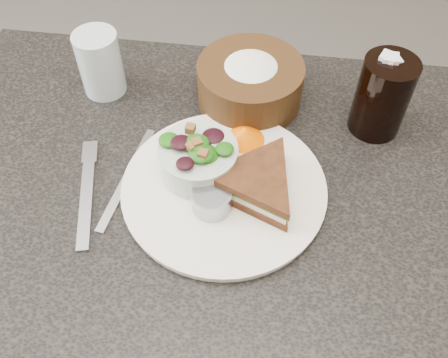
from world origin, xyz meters
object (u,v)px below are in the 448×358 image
dressing_ramekin (212,200)px  water_glass (100,63)px  dining_table (225,301)px  dinner_plate (224,189)px  cola_glass (383,93)px  sandwich (257,183)px  bread_basket (250,77)px  salad_bowl (198,156)px

dressing_ramekin → water_glass: bearing=133.7°
dining_table → dinner_plate: size_ratio=3.31×
cola_glass → water_glass: 0.47m
dining_table → water_glass: 0.54m
dinner_plate → sandwich: size_ratio=1.84×
dinner_plate → water_glass: 0.32m
sandwich → bread_basket: (-0.03, 0.21, 0.02)m
salad_bowl → cola_glass: size_ratio=0.82×
sandwich → dressing_ramekin: sandwich is taller
dining_table → cola_glass: bearing=38.0°
dining_table → salad_bowl: (-0.04, 0.03, 0.42)m
dining_table → salad_bowl: 0.43m
dining_table → dressing_ramekin: bearing=-113.2°
dressing_ramekin → bread_basket: (0.03, 0.24, 0.02)m
cola_glass → water_glass: cola_glass is taller
dining_table → water_glass: bearing=139.7°
bread_basket → water_glass: size_ratio=1.59×
salad_bowl → cola_glass: (0.27, 0.14, 0.02)m
salad_bowl → water_glass: water_glass is taller
dressing_ramekin → dinner_plate: bearing=73.3°
sandwich → bread_basket: size_ratio=0.91×
dining_table → dinner_plate: bearing=108.8°
dining_table → dressing_ramekin: 0.41m
dinner_plate → dining_table: bearing=-71.2°
dining_table → dinner_plate: 0.38m
dinner_plate → sandwich: (0.05, -0.01, 0.03)m
bread_basket → cola_glass: cola_glass is taller
dinner_plate → bread_basket: size_ratio=1.69×
bread_basket → salad_bowl: bearing=-107.9°
dressing_ramekin → dining_table: bearing=66.8°
dining_table → cola_glass: size_ratio=6.94×
salad_bowl → sandwich: bearing=-18.5°
salad_bowl → dressing_ramekin: size_ratio=2.06×
bread_basket → dressing_ramekin: bearing=-96.6°
bread_basket → water_glass: 0.26m
dining_table → bread_basket: 0.48m
dressing_ramekin → cola_glass: (0.24, 0.21, 0.04)m
salad_bowl → water_glass: size_ratio=1.05×
sandwich → water_glass: water_glass is taller
salad_bowl → bread_basket: 0.19m
sandwich → bread_basket: 0.21m
dining_table → salad_bowl: bearing=144.1°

